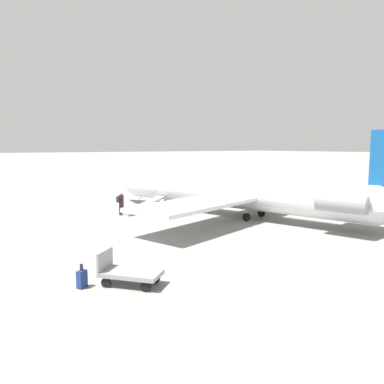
{
  "coord_description": "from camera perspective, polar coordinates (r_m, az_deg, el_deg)",
  "views": [
    {
      "loc": [
        -20.65,
        17.6,
        5.05
      ],
      "look_at": [
        2.69,
        1.54,
        1.58
      ],
      "focal_mm": 35.0,
      "sensor_mm": 36.0,
      "label": 1
    }
  ],
  "objects": [
    {
      "name": "luggage_cart",
      "position": [
        14.18,
        -9.76,
        -12.01
      ],
      "size": [
        2.4,
        2.25,
        1.22
      ],
      "rotation": [
        0.0,
        0.0,
        0.69
      ],
      "color": "gray",
      "rests_on": "ground"
    },
    {
      "name": "suitcase",
      "position": [
        14.31,
        -16.43,
        -12.58
      ],
      "size": [
        0.37,
        0.42,
        0.88
      ],
      "rotation": [
        0.0,
        0.0,
        5.22
      ],
      "color": "navy",
      "rests_on": "ground"
    },
    {
      "name": "passenger",
      "position": [
        27.95,
        -10.78,
        -1.47
      ],
      "size": [
        0.41,
        0.56,
        1.74
      ],
      "rotation": [
        0.0,
        0.0,
        -1.29
      ],
      "color": "#23232D",
      "rests_on": "ground"
    },
    {
      "name": "ground_plane",
      "position": [
        27.6,
        5.82,
        -3.6
      ],
      "size": [
        600.0,
        600.0,
        0.0
      ],
      "primitive_type": "plane",
      "color": "gray"
    },
    {
      "name": "boarding_stairs",
      "position": [
        28.7,
        -8.41,
        -2.51
      ],
      "size": [
        2.09,
        4.13,
        1.55
      ],
      "rotation": [
        0.0,
        0.0,
        -1.29
      ],
      "color": "#99999E",
      "rests_on": "ground"
    },
    {
      "name": "airplane_main",
      "position": [
        26.89,
        7.31,
        -0.06
      ],
      "size": [
        25.16,
        19.4,
        5.96
      ],
      "rotation": [
        0.0,
        0.0,
        0.28
      ],
      "color": "silver",
      "rests_on": "ground"
    }
  ]
}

